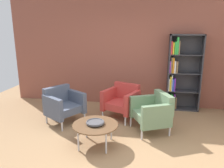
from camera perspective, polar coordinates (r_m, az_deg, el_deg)
The scene contains 8 objects.
ground_plane at distance 3.90m, azimuth -0.49°, elevation -16.85°, with size 8.32×8.32×0.00m, color #9E7751.
brick_back_panel at distance 5.80m, azimuth 3.89°, elevation 8.65°, with size 6.40×0.12×2.90m, color brown.
bookshelf_tall at distance 5.68m, azimuth 17.56°, elevation 2.68°, with size 0.80×0.30×1.90m.
coffee_table_low at distance 3.87m, azimuth -4.42°, elevation -10.89°, with size 0.80×0.80×0.40m.
decorative_bowl at distance 3.84m, azimuth -4.43°, elevation -10.03°, with size 0.32×0.32×0.05m.
armchair_near_window at distance 4.89m, azimuth -12.76°, elevation -5.21°, with size 0.92×0.94×0.78m.
armchair_by_bookshelf at distance 5.01m, azimuth 2.65°, elevation -4.36°, with size 0.91×0.88×0.78m.
armchair_spare_guest at distance 4.43m, azimuth 10.74°, elevation -7.13°, with size 0.89×0.91×0.78m.
Camera 1 is at (0.60, -3.28, 2.01)m, focal length 34.66 mm.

